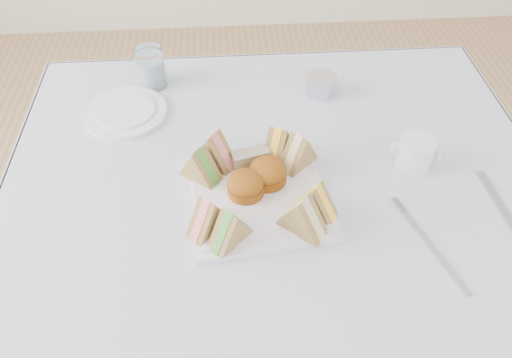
{
  "coord_description": "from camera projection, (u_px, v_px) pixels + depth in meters",
  "views": [
    {
      "loc": [
        -0.09,
        -0.55,
        1.42
      ],
      "look_at": [
        -0.04,
        0.04,
        0.8
      ],
      "focal_mm": 35.0,
      "sensor_mm": 36.0,
      "label": 1
    }
  ],
  "objects": [
    {
      "name": "table",
      "position": [
        276.0,
        319.0,
        1.14
      ],
      "size": [
        0.9,
        0.9,
        0.74
      ],
      "primitive_type": "cube",
      "color": "brown",
      "rests_on": "floor"
    },
    {
      "name": "tablecloth",
      "position": [
        282.0,
        215.0,
        0.87
      ],
      "size": [
        1.02,
        1.02,
        0.01
      ],
      "primitive_type": "cube",
      "color": "silver",
      "rests_on": "table"
    },
    {
      "name": "serving_plate",
      "position": [
        256.0,
        196.0,
        0.89
      ],
      "size": [
        0.28,
        0.28,
        0.01
      ],
      "primitive_type": "cube",
      "rotation": [
        0.0,
        0.0,
        0.12
      ],
      "color": "silver",
      "rests_on": "tablecloth"
    },
    {
      "name": "sandwich_fl_a",
      "position": [
        208.0,
        214.0,
        0.81
      ],
      "size": [
        0.08,
        0.08,
        0.07
      ],
      "primitive_type": null,
      "rotation": [
        0.0,
        0.0,
        0.78
      ],
      "color": "olive",
      "rests_on": "serving_plate"
    },
    {
      "name": "sandwich_fl_b",
      "position": [
        230.0,
        226.0,
        0.79
      ],
      "size": [
        0.08,
        0.08,
        0.07
      ],
      "primitive_type": null,
      "rotation": [
        0.0,
        0.0,
        0.75
      ],
      "color": "olive",
      "rests_on": "serving_plate"
    },
    {
      "name": "sandwich_fr_a",
      "position": [
        316.0,
        199.0,
        0.83
      ],
      "size": [
        0.08,
        0.07,
        0.07
      ],
      "primitive_type": null,
      "rotation": [
        0.0,
        0.0,
        -0.63
      ],
      "color": "olive",
      "rests_on": "serving_plate"
    },
    {
      "name": "sandwich_fr_b",
      "position": [
        303.0,
        214.0,
        0.81
      ],
      "size": [
        0.09,
        0.08,
        0.07
      ],
      "primitive_type": null,
      "rotation": [
        0.0,
        0.0,
        -0.69
      ],
      "color": "olive",
      "rests_on": "serving_plate"
    },
    {
      "name": "sandwich_bl_a",
      "position": [
        200.0,
        164.0,
        0.89
      ],
      "size": [
        0.08,
        0.08,
        0.07
      ],
      "primitive_type": null,
      "rotation": [
        0.0,
        0.0,
        2.45
      ],
      "color": "olive",
      "rests_on": "serving_plate"
    },
    {
      "name": "sandwich_bl_b",
      "position": [
        215.0,
        149.0,
        0.91
      ],
      "size": [
        0.09,
        0.08,
        0.07
      ],
      "primitive_type": null,
      "rotation": [
        0.0,
        0.0,
        2.47
      ],
      "color": "olive",
      "rests_on": "serving_plate"
    },
    {
      "name": "sandwich_br_a",
      "position": [
        298.0,
        150.0,
        0.91
      ],
      "size": [
        0.08,
        0.08,
        0.07
      ],
      "primitive_type": null,
      "rotation": [
        0.0,
        0.0,
        -2.36
      ],
      "color": "olive",
      "rests_on": "serving_plate"
    },
    {
      "name": "sandwich_br_b",
      "position": [
        278.0,
        142.0,
        0.93
      ],
      "size": [
        0.07,
        0.08,
        0.07
      ],
      "primitive_type": null,
      "rotation": [
        0.0,
        0.0,
        -2.07
      ],
      "color": "olive",
      "rests_on": "serving_plate"
    },
    {
      "name": "scone_left",
      "position": [
        246.0,
        185.0,
        0.87
      ],
      "size": [
        0.07,
        0.07,
        0.04
      ],
      "primitive_type": "cylinder",
      "rotation": [
        0.0,
        0.0,
        0.12
      ],
      "color": "#8D510F",
      "rests_on": "serving_plate"
    },
    {
      "name": "scone_right",
      "position": [
        268.0,
        172.0,
        0.89
      ],
      "size": [
        0.09,
        0.09,
        0.05
      ],
      "primitive_type": "cylinder",
      "rotation": [
        0.0,
        0.0,
        0.42
      ],
      "color": "#8D510F",
      "rests_on": "serving_plate"
    },
    {
      "name": "pastry_slice",
      "position": [
        251.0,
        158.0,
        0.93
      ],
      "size": [
        0.07,
        0.04,
        0.03
      ],
      "primitive_type": "cube",
      "rotation": [
        0.0,
        0.0,
        0.26
      ],
      "color": "tan",
      "rests_on": "serving_plate"
    },
    {
      "name": "side_plate",
      "position": [
        126.0,
        112.0,
        1.06
      ],
      "size": [
        0.22,
        0.22,
        0.01
      ],
      "primitive_type": "cylinder",
      "rotation": [
        0.0,
        0.0,
        0.33
      ],
      "color": "silver",
      "rests_on": "tablecloth"
    },
    {
      "name": "water_glass",
      "position": [
        151.0,
        68.0,
        1.1
      ],
      "size": [
        0.06,
        0.06,
        0.09
      ],
      "primitive_type": "cylinder",
      "rotation": [
        0.0,
        0.0,
        0.02
      ],
      "color": "white",
      "rests_on": "tablecloth"
    },
    {
      "name": "tea_strainer",
      "position": [
        320.0,
        86.0,
        1.1
      ],
      "size": [
        0.09,
        0.09,
        0.04
      ],
      "primitive_type": "cylinder",
      "rotation": [
        0.0,
        0.0,
        0.35
      ],
      "color": "silver",
      "rests_on": "tablecloth"
    },
    {
      "name": "knife",
      "position": [
        503.0,
        210.0,
        0.87
      ],
      "size": [
        0.03,
        0.19,
        0.0
      ],
      "primitive_type": "cube",
      "rotation": [
        0.0,
        0.0,
        0.06
      ],
      "color": "silver",
      "rests_on": "tablecloth"
    },
    {
      "name": "fork",
      "position": [
        435.0,
        251.0,
        0.81
      ],
      "size": [
        0.06,
        0.17,
        0.0
      ],
      "primitive_type": "cube",
      "rotation": [
        0.0,
        0.0,
        0.3
      ],
      "color": "silver",
      "rests_on": "tablecloth"
    },
    {
      "name": "creamer_jug",
      "position": [
        415.0,
        153.0,
        0.93
      ],
      "size": [
        0.07,
        0.07,
        0.06
      ],
      "primitive_type": "cylinder",
      "rotation": [
        0.0,
        0.0,
        -0.09
      ],
      "color": "silver",
      "rests_on": "tablecloth"
    }
  ]
}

